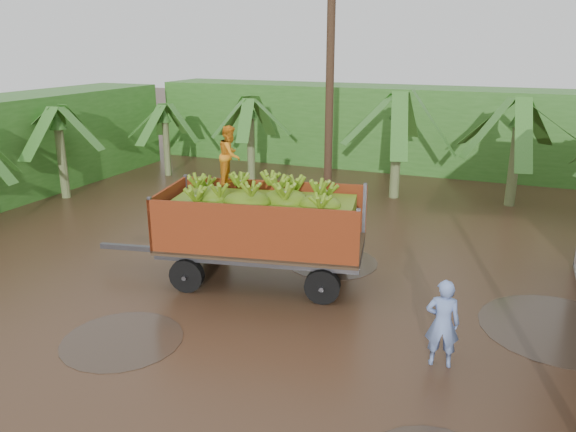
# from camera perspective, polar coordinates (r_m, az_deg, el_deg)

# --- Properties ---
(ground) EXTENTS (100.00, 100.00, 0.00)m
(ground) POSITION_cam_1_polar(r_m,az_deg,el_deg) (11.28, 2.48, -12.01)
(ground) COLOR black
(ground) RESTS_ON ground
(hedge_north) EXTENTS (22.00, 3.00, 3.60)m
(hedge_north) POSITION_cam_1_polar(r_m,az_deg,el_deg) (26.08, 10.49, 8.87)
(hedge_north) COLOR #2D661E
(hedge_north) RESTS_ON ground
(banana_trailer) EXTENTS (6.69, 3.16, 3.62)m
(banana_trailer) POSITION_cam_1_polar(r_m,az_deg,el_deg) (13.21, -2.63, -0.75)
(banana_trailer) COLOR #AE3D18
(banana_trailer) RESTS_ON ground
(man_blue) EXTENTS (0.65, 0.48, 1.64)m
(man_blue) POSITION_cam_1_polar(r_m,az_deg,el_deg) (10.33, 15.42, -10.45)
(man_blue) COLOR #738FD1
(man_blue) RESTS_ON ground
(utility_pole) EXTENTS (1.20, 0.24, 7.26)m
(utility_pole) POSITION_cam_1_polar(r_m,az_deg,el_deg) (16.86, 4.22, 11.05)
(utility_pole) COLOR #47301E
(utility_pole) RESTS_ON ground
(banana_plants) EXTENTS (21.33, 19.57, 4.12)m
(banana_plants) POSITION_cam_1_polar(r_m,az_deg,el_deg) (17.96, -11.33, 4.97)
(banana_plants) COLOR #2D661E
(banana_plants) RESTS_ON ground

